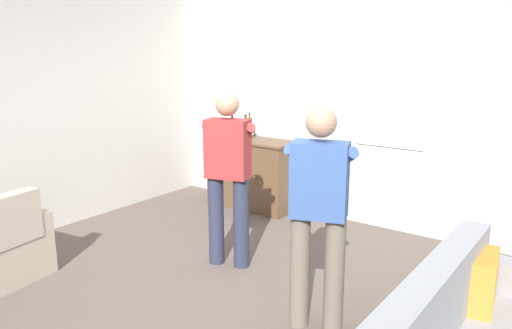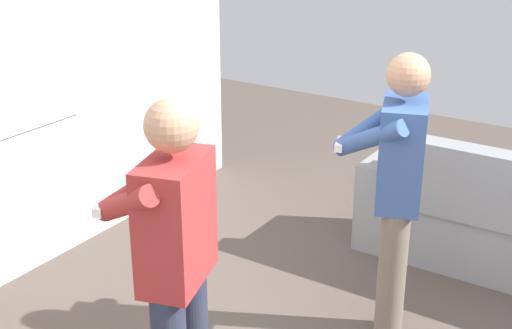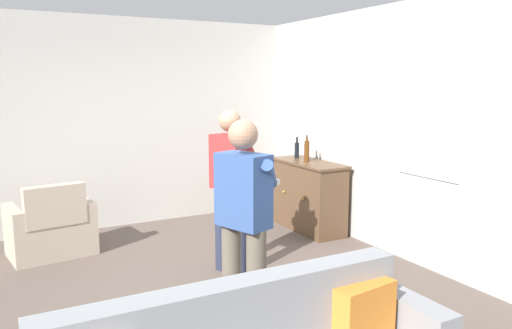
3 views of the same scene
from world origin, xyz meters
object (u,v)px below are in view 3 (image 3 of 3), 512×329
at_px(bottle_wine_green, 307,151).
at_px(bottle_liquor_amber, 307,151).
at_px(person_standing_right, 245,219).
at_px(bottle_spirits_clear, 297,150).
at_px(person_standing_left, 231,183).
at_px(sideboard_cabinet, 308,195).
at_px(armchair, 52,230).

bearing_deg(bottle_wine_green, bottle_liquor_amber, -33.60).
bearing_deg(person_standing_right, bottle_liquor_amber, 136.97).
bearing_deg(bottle_wine_green, bottle_spirits_clear, -173.68).
bearing_deg(person_standing_right, person_standing_left, 158.89).
relative_size(sideboard_cabinet, bottle_wine_green, 3.97).
bearing_deg(bottle_spirits_clear, armchair, -93.34).
bearing_deg(bottle_liquor_amber, person_standing_left, -59.29).
distance_m(bottle_wine_green, person_standing_left, 1.92).
distance_m(bottle_wine_green, person_standing_right, 3.10).
height_order(armchair, person_standing_right, person_standing_right).
relative_size(bottle_spirits_clear, person_standing_left, 0.17).
bearing_deg(armchair, bottle_spirits_clear, 86.66).
relative_size(bottle_wine_green, person_standing_left, 0.18).
xyz_separation_m(sideboard_cabinet, bottle_wine_green, (-0.13, 0.05, 0.57)).
height_order(bottle_wine_green, person_standing_left, person_standing_left).
distance_m(armchair, sideboard_cabinet, 3.18).
relative_size(armchair, bottle_wine_green, 3.18).
xyz_separation_m(bottle_spirits_clear, person_standing_right, (2.49, -2.07, -0.10)).
distance_m(person_standing_left, person_standing_right, 1.33).
relative_size(armchair, person_standing_right, 0.57).
height_order(sideboard_cabinet, bottle_spirits_clear, bottle_spirits_clear).
relative_size(armchair, sideboard_cabinet, 0.80).
bearing_deg(bottle_spirits_clear, bottle_wine_green, 6.32).
height_order(bottle_spirits_clear, person_standing_left, person_standing_left).
height_order(sideboard_cabinet, person_standing_left, person_standing_left).
height_order(person_standing_left, person_standing_right, same).
xyz_separation_m(armchair, bottle_wine_green, (0.39, 3.19, 0.74)).
distance_m(sideboard_cabinet, bottle_wine_green, 0.59).
bearing_deg(person_standing_right, sideboard_cabinet, 136.57).
xyz_separation_m(armchair, bottle_liquor_amber, (0.52, 3.10, 0.77)).
bearing_deg(person_standing_right, bottle_spirits_clear, 140.22).
bearing_deg(bottle_spirits_clear, bottle_liquor_amber, -10.70).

